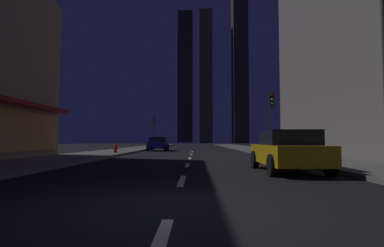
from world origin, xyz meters
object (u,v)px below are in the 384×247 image
object	(u,v)px
fire_hydrant_far_left	(116,149)
traffic_light_near_right	(271,110)
traffic_light_far_left	(154,125)
street_lamp_right	(357,12)
car_parked_near	(288,151)
car_parked_far	(158,144)

from	to	relation	value
fire_hydrant_far_left	traffic_light_near_right	world-z (taller)	traffic_light_near_right
fire_hydrant_far_left	traffic_light_near_right	bearing A→B (deg)	-15.00
traffic_light_far_left	street_lamp_right	distance (m)	34.38
car_parked_near	traffic_light_far_left	size ratio (longest dim) A/B	1.01
traffic_light_near_right	street_lamp_right	world-z (taller)	street_lamp_right
fire_hydrant_far_left	traffic_light_far_left	bearing A→B (deg)	88.74
car_parked_near	car_parked_far	size ratio (longest dim) A/B	1.00
car_parked_near	car_parked_far	xyz separation A→B (m)	(-7.20, 21.19, 0.00)
traffic_light_near_right	traffic_light_far_left	size ratio (longest dim) A/B	1.00
traffic_light_near_right	car_parked_far	bearing A→B (deg)	128.86
car_parked_near	street_lamp_right	bearing A→B (deg)	-39.07
car_parked_far	traffic_light_near_right	world-z (taller)	traffic_light_near_right
fire_hydrant_far_left	traffic_light_far_left	distance (m)	18.37
car_parked_near	car_parked_far	bearing A→B (deg)	108.77
car_parked_far	traffic_light_near_right	distance (m)	14.71
traffic_light_near_right	street_lamp_right	size ratio (longest dim) A/B	0.64
car_parked_far	traffic_light_far_left	distance (m)	10.39
car_parked_near	fire_hydrant_far_left	xyz separation A→B (m)	(-9.50, 12.95, -0.29)
car_parked_far	fire_hydrant_far_left	size ratio (longest dim) A/B	6.48
traffic_light_far_left	street_lamp_right	world-z (taller)	street_lamp_right
car_parked_far	street_lamp_right	world-z (taller)	street_lamp_right
traffic_light_far_left	street_lamp_right	xyz separation A→B (m)	(10.88, -32.55, 1.87)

